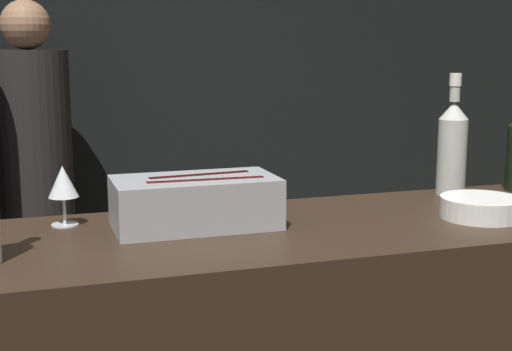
{
  "coord_description": "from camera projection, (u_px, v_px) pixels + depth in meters",
  "views": [
    {
      "loc": [
        -0.5,
        -1.23,
        1.5
      ],
      "look_at": [
        0.0,
        0.31,
        1.21
      ],
      "focal_mm": 50.0,
      "sensor_mm": 36.0,
      "label": 1
    }
  ],
  "objects": [
    {
      "name": "ice_bin_with_bottles",
      "position": [
        197.0,
        200.0,
        1.65
      ],
      "size": [
        0.38,
        0.2,
        0.12
      ],
      "color": "#9EA0A5",
      "rests_on": "bar_counter"
    },
    {
      "name": "person_blond_tee",
      "position": [
        34.0,
        174.0,
        3.12
      ],
      "size": [
        0.34,
        0.34,
        1.7
      ],
      "rotation": [
        0.0,
        0.0,
        -0.11
      ],
      "color": "black",
      "rests_on": "ground_plane"
    },
    {
      "name": "bowl_white",
      "position": [
        481.0,
        207.0,
        1.74
      ],
      "size": [
        0.2,
        0.2,
        0.05
      ],
      "color": "white",
      "rests_on": "bar_counter"
    },
    {
      "name": "white_wine_bottle",
      "position": [
        452.0,
        145.0,
        2.0
      ],
      "size": [
        0.08,
        0.08,
        0.34
      ],
      "color": "#B2B7AD",
      "rests_on": "bar_counter"
    },
    {
      "name": "wall_back_chalkboard",
      "position": [
        128.0,
        67.0,
        3.53
      ],
      "size": [
        6.4,
        0.06,
        2.8
      ],
      "color": "black",
      "rests_on": "ground_plane"
    },
    {
      "name": "wine_glass",
      "position": [
        63.0,
        184.0,
        1.65
      ],
      "size": [
        0.07,
        0.07,
        0.14
      ],
      "color": "silver",
      "rests_on": "bar_counter"
    }
  ]
}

